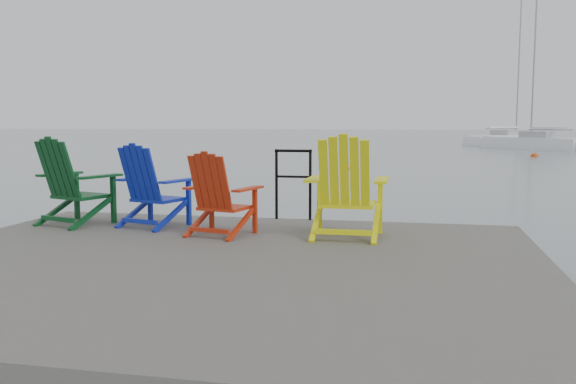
% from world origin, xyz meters
% --- Properties ---
extents(ground, '(400.00, 400.00, 0.00)m').
position_xyz_m(ground, '(0.00, 0.00, 0.00)').
color(ground, slate).
rests_on(ground, ground).
extents(dock, '(6.00, 5.00, 1.40)m').
position_xyz_m(dock, '(0.00, 0.00, 0.35)').
color(dock, '#2B2926').
rests_on(dock, ground).
extents(handrail, '(0.48, 0.04, 0.90)m').
position_xyz_m(handrail, '(0.25, 2.45, 1.04)').
color(handrail, black).
rests_on(handrail, dock).
extents(chair_green, '(0.98, 0.94, 1.04)m').
position_xyz_m(chair_green, '(-2.28, 1.48, 1.02)').
color(chair_green, '#0B3E19').
rests_on(chair_green, dock).
extents(chair_blue, '(0.91, 0.86, 0.97)m').
position_xyz_m(chair_blue, '(-1.29, 1.55, 0.99)').
color(chair_blue, '#0F21A3').
rests_on(chair_blue, dock).
extents(chair_red, '(0.83, 0.78, 0.90)m').
position_xyz_m(chair_red, '(-0.32, 1.16, 0.96)').
color(chair_red, '#AB240C').
rests_on(chair_red, dock).
extents(chair_yellow, '(0.86, 0.80, 1.08)m').
position_xyz_m(chair_yellow, '(1.06, 1.29, 1.05)').
color(chair_yellow, yellow).
rests_on(chair_yellow, dock).
extents(sailboat_near, '(6.53, 7.80, 11.26)m').
position_xyz_m(sailboat_near, '(9.80, 39.77, 0.36)').
color(sailboat_near, white).
rests_on(sailboat_near, ground).
extents(sailboat_mid, '(8.46, 8.91, 13.30)m').
position_xyz_m(sailboat_mid, '(9.81, 50.60, 0.35)').
color(sailboat_mid, white).
rests_on(sailboat_mid, ground).
extents(buoy_b, '(0.37, 0.37, 0.37)m').
position_xyz_m(buoy_b, '(-0.92, 18.21, 0.00)').
color(buoy_b, '#CA3A0B').
rests_on(buoy_b, ground).
extents(buoy_c, '(0.41, 0.41, 0.41)m').
position_xyz_m(buoy_c, '(7.88, 29.08, 0.00)').
color(buoy_c, '#B9410A').
rests_on(buoy_c, ground).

